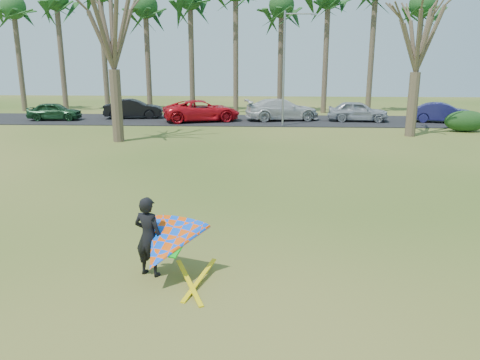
# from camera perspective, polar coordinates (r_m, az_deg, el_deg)

# --- Properties ---
(ground) EXTENTS (100.00, 100.00, 0.00)m
(ground) POSITION_cam_1_polar(r_m,az_deg,el_deg) (13.17, -0.49, -6.84)
(ground) COLOR #234F11
(ground) RESTS_ON ground
(parking_strip) EXTENTS (46.00, 7.00, 0.06)m
(parking_strip) POSITION_cam_1_polar(r_m,az_deg,el_deg) (37.55, 1.97, 7.28)
(parking_strip) COLOR black
(parking_strip) RESTS_ON ground
(palm_0) EXTENTS (4.84, 4.84, 10.84)m
(palm_0) POSITION_cam_1_polar(r_m,az_deg,el_deg) (49.07, -25.90, 18.31)
(palm_0) COLOR brown
(palm_0) RESTS_ON ground
(palm_1) EXTENTS (4.84, 4.84, 11.54)m
(palm_1) POSITION_cam_1_polar(r_m,az_deg,el_deg) (47.41, -21.50, 19.75)
(palm_1) COLOR #4E3C2F
(palm_1) RESTS_ON ground
(palm_3) EXTENTS (4.84, 4.84, 10.84)m
(palm_3) POSITION_cam_1_polar(r_m,az_deg,el_deg) (44.77, -11.47, 19.91)
(palm_3) COLOR #46362A
(palm_3) RESTS_ON ground
(palm_6) EXTENTS (4.84, 4.84, 10.84)m
(palm_6) POSITION_cam_1_polar(r_m,az_deg,el_deg) (43.47, 5.08, 20.30)
(palm_6) COLOR brown
(palm_6) RESTS_ON ground
(palm_9) EXTENTS (4.84, 4.84, 10.84)m
(palm_9) POSITION_cam_1_polar(r_m,az_deg,el_deg) (45.41, 21.32, 19.17)
(palm_9) COLOR #493B2C
(palm_9) RESTS_ON ground
(bare_tree_left) EXTENTS (6.60, 6.60, 9.70)m
(bare_tree_left) POSITION_cam_1_polar(r_m,az_deg,el_deg) (28.69, -15.46, 18.31)
(bare_tree_left) COLOR #47392B
(bare_tree_left) RESTS_ON ground
(bare_tree_right) EXTENTS (6.27, 6.27, 9.21)m
(bare_tree_right) POSITION_cam_1_polar(r_m,az_deg,el_deg) (31.65, 21.04, 16.86)
(bare_tree_right) COLOR #493C2C
(bare_tree_right) RESTS_ON ground
(streetlight) EXTENTS (2.28, 0.18, 8.00)m
(streetlight) POSITION_cam_1_polar(r_m,az_deg,el_deg) (34.26, 5.65, 13.95)
(streetlight) COLOR gray
(streetlight) RESTS_ON ground
(hedge_near) EXTENTS (2.86, 1.30, 1.43)m
(hedge_near) POSITION_cam_1_polar(r_m,az_deg,el_deg) (35.20, 25.82, 6.47)
(hedge_near) COLOR #163914
(hedge_near) RESTS_ON ground
(car_0) EXTENTS (4.22, 1.97, 1.40)m
(car_0) POSITION_cam_1_polar(r_m,az_deg,el_deg) (40.21, -21.67, 7.80)
(car_0) COLOR #183E20
(car_0) RESTS_ON parking_strip
(car_1) EXTENTS (4.86, 2.32, 1.54)m
(car_1) POSITION_cam_1_polar(r_m,az_deg,el_deg) (39.59, -12.86, 8.47)
(car_1) COLOR black
(car_1) RESTS_ON parking_strip
(car_2) EXTENTS (6.47, 4.43, 1.64)m
(car_2) POSITION_cam_1_polar(r_m,az_deg,el_deg) (36.82, -4.71, 8.43)
(car_2) COLOR red
(car_2) RESTS_ON parking_strip
(car_3) EXTENTS (6.15, 3.52, 1.68)m
(car_3) POSITION_cam_1_polar(r_m,az_deg,el_deg) (37.49, 5.15, 8.55)
(car_3) COLOR silver
(car_3) RESTS_ON parking_strip
(car_4) EXTENTS (4.73, 2.23, 1.57)m
(car_4) POSITION_cam_1_polar(r_m,az_deg,el_deg) (37.87, 14.16, 8.15)
(car_4) COLOR #9B9FA8
(car_4) RESTS_ON parking_strip
(car_5) EXTENTS (4.78, 2.77, 1.49)m
(car_5) POSITION_cam_1_polar(r_m,az_deg,el_deg) (39.17, 23.47, 7.54)
(car_5) COLOR navy
(car_5) RESTS_ON parking_strip
(kite_flyer) EXTENTS (2.13, 2.39, 2.02)m
(kite_flyer) POSITION_cam_1_polar(r_m,az_deg,el_deg) (10.53, -9.30, -7.65)
(kite_flyer) COLOR black
(kite_flyer) RESTS_ON ground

